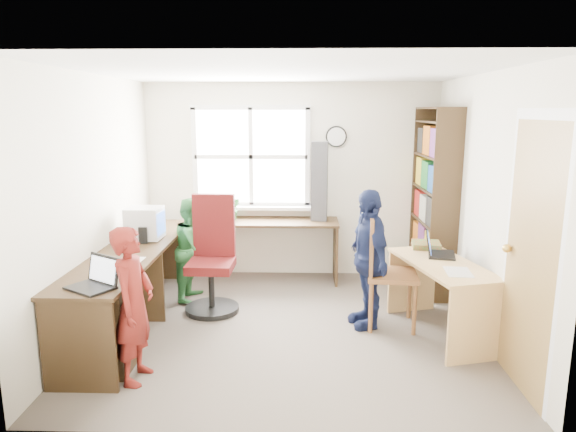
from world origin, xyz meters
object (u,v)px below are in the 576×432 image
object	(u,v)px
right_desk	(441,283)
wooden_chair	(383,267)
bookshelf	(433,205)
potted_plant	(234,209)
person_navy	(368,258)
l_desk	(143,291)
swivel_chair	(212,261)
person_red	(134,305)
person_green	(194,249)
laptop_right	(436,250)
crt_monitor	(145,223)
cd_tower	(319,181)
laptop_left	(96,280)

from	to	relation	value
right_desk	wooden_chair	size ratio (longest dim) A/B	1.21
bookshelf	wooden_chair	distance (m)	1.38
potted_plant	person_navy	distance (m)	2.00
l_desk	bookshelf	world-z (taller)	bookshelf
right_desk	swivel_chair	world-z (taller)	swivel_chair
swivel_chair	person_red	world-z (taller)	person_red
person_green	person_navy	distance (m)	1.95
right_desk	l_desk	bearing A→B (deg)	168.94
right_desk	person_red	bearing A→B (deg)	-175.34
swivel_chair	wooden_chair	size ratio (longest dim) A/B	1.11
wooden_chair	person_green	world-z (taller)	person_green
laptop_right	crt_monitor	bearing A→B (deg)	96.43
bookshelf	wooden_chair	bearing A→B (deg)	-123.38
l_desk	person_red	bearing A→B (deg)	-77.21
swivel_chair	wooden_chair	distance (m)	1.76
crt_monitor	cd_tower	bearing A→B (deg)	30.56
l_desk	swivel_chair	distance (m)	0.90
laptop_right	l_desk	bearing A→B (deg)	111.41
person_navy	laptop_left	bearing A→B (deg)	-76.98
person_green	l_desk	bearing A→B (deg)	172.56
swivel_chair	potted_plant	bearing A→B (deg)	85.54
l_desk	right_desk	world-z (taller)	l_desk
wooden_chair	crt_monitor	bearing A→B (deg)	176.06
person_green	person_navy	xyz separation A→B (m)	(1.82, -0.68, 0.10)
cd_tower	person_green	bearing A→B (deg)	-147.40
crt_monitor	laptop_left	bearing A→B (deg)	-85.84
bookshelf	laptop_right	world-z (taller)	bookshelf
wooden_chair	person_red	world-z (taller)	person_red
l_desk	potted_plant	bearing A→B (deg)	70.24
l_desk	crt_monitor	xyz separation A→B (m)	(-0.18, 0.74, 0.47)
right_desk	laptop_left	size ratio (longest dim) A/B	3.01
wooden_chair	person_green	size ratio (longest dim) A/B	0.95
laptop_left	person_green	world-z (taller)	person_green
laptop_right	person_green	distance (m)	2.57
wooden_chair	cd_tower	distance (m)	1.63
swivel_chair	person_navy	size ratio (longest dim) A/B	0.89
potted_plant	person_navy	bearing A→B (deg)	-42.46
laptop_right	potted_plant	size ratio (longest dim) A/B	1.41
laptop_right	right_desk	bearing A→B (deg)	-167.80
right_desk	cd_tower	bearing A→B (deg)	109.85
bookshelf	laptop_left	distance (m)	3.78
laptop_left	potted_plant	bearing A→B (deg)	105.64
l_desk	person_red	distance (m)	0.76
bookshelf	person_red	xyz separation A→B (m)	(-2.79, -2.20, -0.39)
person_red	l_desk	bearing A→B (deg)	16.64
right_desk	cd_tower	distance (m)	2.05
cd_tower	l_desk	bearing A→B (deg)	-127.36
l_desk	person_green	xyz separation A→B (m)	(0.25, 1.05, 0.11)
swivel_chair	laptop_left	bearing A→B (deg)	-111.57
cd_tower	person_red	distance (m)	2.96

